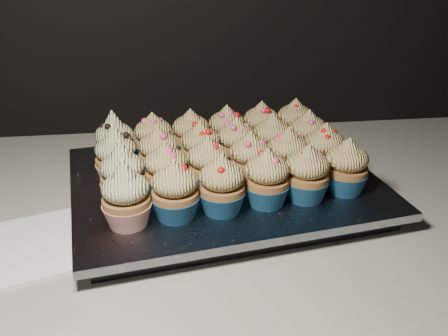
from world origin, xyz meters
The scene contains 28 objects.
worktop centered at (0.00, 1.70, 0.88)m, with size 2.44×0.64×0.04m, color beige.
napkin centered at (-0.31, 1.60, 0.90)m, with size 0.16×0.16×0.00m, color white.
baking_tray centered at (-0.06, 1.70, 0.91)m, with size 0.42×0.32×0.02m, color black.
foil_lining centered at (-0.06, 1.70, 0.93)m, with size 0.46×0.36×0.01m, color silver.
cupcake_0 centered at (-0.20, 1.58, 0.97)m, with size 0.06×0.06×0.10m.
cupcake_1 centered at (-0.14, 1.59, 0.97)m, with size 0.06×0.06×0.08m.
cupcake_2 centered at (-0.08, 1.60, 0.97)m, with size 0.06×0.06×0.08m.
cupcake_3 centered at (-0.01, 1.62, 0.97)m, with size 0.06×0.06×0.08m.
cupcake_4 centered at (0.05, 1.62, 0.97)m, with size 0.06×0.06×0.08m.
cupcake_5 centered at (0.11, 1.64, 0.97)m, with size 0.06×0.06×0.08m.
cupcake_6 centered at (-0.21, 1.65, 0.97)m, with size 0.06×0.06×0.10m.
cupcake_7 centered at (-0.15, 1.66, 0.97)m, with size 0.06×0.06×0.08m.
cupcake_8 centered at (-0.09, 1.67, 0.97)m, with size 0.06×0.06×0.08m.
cupcake_9 centered at (-0.02, 1.68, 0.97)m, with size 0.06×0.06×0.08m.
cupcake_10 centered at (0.03, 1.69, 0.97)m, with size 0.06×0.06×0.08m.
cupcake_11 centered at (0.09, 1.70, 0.97)m, with size 0.06×0.06×0.08m.
cupcake_12 centered at (-0.22, 1.71, 0.97)m, with size 0.06×0.06×0.10m.
cupcake_13 centered at (-0.16, 1.72, 0.97)m, with size 0.06×0.06×0.08m.
cupcake_14 centered at (-0.09, 1.73, 0.97)m, with size 0.06×0.06×0.08m.
cupcake_15 centered at (-0.04, 1.74, 0.97)m, with size 0.06×0.06×0.08m.
cupcake_16 centered at (0.02, 1.75, 0.97)m, with size 0.06×0.06×0.08m.
cupcake_17 centered at (0.09, 1.76, 0.97)m, with size 0.06×0.06×0.08m.
cupcake_18 centered at (-0.23, 1.77, 0.97)m, with size 0.06×0.06×0.10m.
cupcake_19 centered at (-0.17, 1.78, 0.97)m, with size 0.06×0.06×0.08m.
cupcake_20 centered at (-0.10, 1.79, 0.97)m, with size 0.06×0.06×0.08m.
cupcake_21 centered at (-0.04, 1.80, 0.97)m, with size 0.06×0.06×0.08m.
cupcake_22 centered at (0.02, 1.81, 0.97)m, with size 0.06×0.06×0.08m.
cupcake_23 centered at (0.08, 1.82, 0.97)m, with size 0.06×0.06×0.08m.
Camera 1 is at (-0.14, 1.02, 1.28)m, focal length 40.00 mm.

